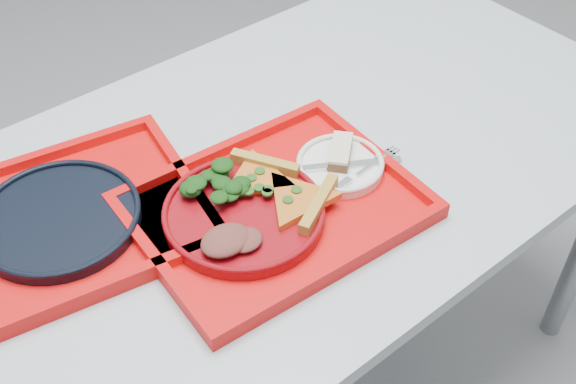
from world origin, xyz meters
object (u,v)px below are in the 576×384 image
object	(u,v)px
dinner_plate	(244,215)
dessert_bar	(340,152)
tray_far	(61,226)
navy_plate	(59,220)
tray_main	(275,210)

from	to	relation	value
dinner_plate	dessert_bar	size ratio (longest dim) A/B	3.03
tray_far	navy_plate	bearing A→B (deg)	100.25
navy_plate	dessert_bar	world-z (taller)	dessert_bar
tray_far	dinner_plate	size ratio (longest dim) A/B	1.73
tray_far	dessert_bar	size ratio (longest dim) A/B	5.25
dinner_plate	dessert_bar	bearing A→B (deg)	0.78
tray_far	dinner_plate	world-z (taller)	dinner_plate
dinner_plate	navy_plate	xyz separation A→B (m)	(-0.23, 0.18, -0.00)
dinner_plate	navy_plate	distance (m)	0.30
navy_plate	dessert_bar	bearing A→B (deg)	-21.70
navy_plate	dessert_bar	size ratio (longest dim) A/B	3.03
dinner_plate	dessert_bar	world-z (taller)	dessert_bar
tray_main	dinner_plate	world-z (taller)	dinner_plate
tray_far	dessert_bar	xyz separation A→B (m)	(0.45, -0.18, 0.03)
navy_plate	dessert_bar	distance (m)	0.48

